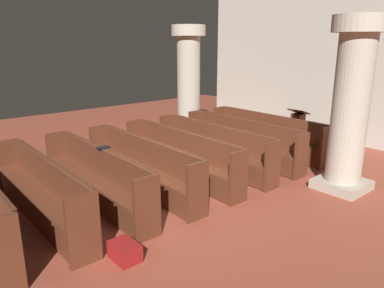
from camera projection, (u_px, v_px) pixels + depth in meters
ground_plane at (172, 194)px, 6.93m from camera, size 19.20×19.20×0.00m
back_wall at (345, 62)px, 10.11m from camera, size 10.00×0.16×4.50m
pew_row_0 at (267, 133)px, 9.44m from camera, size 3.43×0.46×0.97m
pew_row_1 at (242, 139)px, 8.84m from camera, size 3.43×0.46×0.97m
pew_row_2 at (213, 146)px, 8.25m from camera, size 3.43×0.47×0.97m
pew_row_3 at (180, 154)px, 7.65m from camera, size 3.43×0.46×0.97m
pew_row_4 at (141, 164)px, 7.05m from camera, size 3.43×0.46×0.97m
pew_row_5 at (95, 175)px, 6.46m from camera, size 3.43×0.47×0.97m
pew_row_6 at (40, 188)px, 5.86m from camera, size 3.43×0.47×0.97m
pillar_aisle_side at (351, 103)px, 6.74m from camera, size 0.96×0.96×3.25m
pillar_far_side at (189, 81)px, 10.60m from camera, size 0.96×0.96×3.25m
lectern at (297, 132)px, 9.80m from camera, size 0.48×0.45×1.08m
hymn_book at (104, 148)px, 6.43m from camera, size 0.13×0.21×0.03m
kneeler_box_red at (125, 251)px, 4.82m from camera, size 0.42×0.30×0.24m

